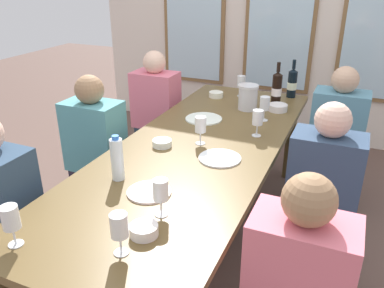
% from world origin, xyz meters
% --- Properties ---
extents(ground_plane, '(12.00, 12.00, 0.00)m').
position_xyz_m(ground_plane, '(0.00, 0.00, 0.00)').
color(ground_plane, brown).
extents(dining_table, '(0.93, 2.61, 0.74)m').
position_xyz_m(dining_table, '(0.00, 0.00, 0.67)').
color(dining_table, brown).
rests_on(dining_table, ground).
extents(white_plate_0, '(0.26, 0.26, 0.01)m').
position_xyz_m(white_plate_0, '(-0.14, 0.44, 0.74)').
color(white_plate_0, white).
rests_on(white_plate_0, dining_table).
extents(white_plate_1, '(0.24, 0.24, 0.01)m').
position_xyz_m(white_plate_1, '(0.18, -0.12, 0.74)').
color(white_plate_1, white).
rests_on(white_plate_1, dining_table).
extents(white_plate_2, '(0.22, 0.22, 0.01)m').
position_xyz_m(white_plate_2, '(-0.01, -0.60, 0.74)').
color(white_plate_2, white).
rests_on(white_plate_2, dining_table).
extents(metal_pitcher, '(0.16, 0.16, 0.19)m').
position_xyz_m(metal_pitcher, '(0.08, 0.78, 0.84)').
color(metal_pitcher, silver).
rests_on(metal_pitcher, dining_table).
extents(wine_bottle_0, '(0.08, 0.08, 0.34)m').
position_xyz_m(wine_bottle_0, '(0.26, 0.97, 0.87)').
color(wine_bottle_0, black).
rests_on(wine_bottle_0, dining_table).
extents(wine_bottle_1, '(0.08, 0.08, 0.31)m').
position_xyz_m(wine_bottle_1, '(0.33, 1.22, 0.86)').
color(wine_bottle_1, black).
rests_on(wine_bottle_1, dining_table).
extents(tasting_bowl_0, '(0.12, 0.12, 0.05)m').
position_xyz_m(tasting_bowl_0, '(0.14, -0.90, 0.76)').
color(tasting_bowl_0, white).
rests_on(tasting_bowl_0, dining_table).
extents(tasting_bowl_1, '(0.12, 0.12, 0.04)m').
position_xyz_m(tasting_bowl_1, '(-0.24, 0.97, 0.76)').
color(tasting_bowl_1, white).
rests_on(tasting_bowl_1, dining_table).
extents(tasting_bowl_2, '(0.12, 0.12, 0.04)m').
position_xyz_m(tasting_bowl_2, '(-0.20, -0.09, 0.76)').
color(tasting_bowl_2, white).
rests_on(tasting_bowl_2, dining_table).
extents(tasting_bowl_3, '(0.14, 0.14, 0.05)m').
position_xyz_m(tasting_bowl_3, '(0.31, 0.83, 0.77)').
color(tasting_bowl_3, white).
rests_on(tasting_bowl_3, dining_table).
extents(water_bottle, '(0.06, 0.06, 0.24)m').
position_xyz_m(water_bottle, '(-0.22, -0.54, 0.85)').
color(water_bottle, white).
rests_on(water_bottle, dining_table).
extents(wine_glass_0, '(0.07, 0.07, 0.17)m').
position_xyz_m(wine_glass_0, '(0.26, 0.59, 0.86)').
color(wine_glass_0, white).
rests_on(wine_glass_0, dining_table).
extents(wine_glass_1, '(0.07, 0.07, 0.17)m').
position_xyz_m(wine_glass_1, '(0.11, -1.03, 0.86)').
color(wine_glass_1, white).
rests_on(wine_glass_1, dining_table).
extents(wine_glass_2, '(0.07, 0.07, 0.17)m').
position_xyz_m(wine_glass_2, '(-0.06, 1.08, 0.86)').
color(wine_glass_2, white).
rests_on(wine_glass_2, dining_table).
extents(wine_glass_3, '(0.07, 0.07, 0.17)m').
position_xyz_m(wine_glass_3, '(-0.00, 0.04, 0.86)').
color(wine_glass_3, white).
rests_on(wine_glass_3, dining_table).
extents(wine_glass_4, '(0.07, 0.07, 0.17)m').
position_xyz_m(wine_glass_4, '(0.29, 0.29, 0.86)').
color(wine_glass_4, white).
rests_on(wine_glass_4, dining_table).
extents(wine_glass_5, '(0.07, 0.07, 0.17)m').
position_xyz_m(wine_glass_5, '(-0.29, -1.15, 0.86)').
color(wine_glass_5, white).
rests_on(wine_glass_5, dining_table).
extents(wine_glass_6, '(0.07, 0.07, 0.17)m').
position_xyz_m(wine_glass_6, '(0.13, -0.74, 0.86)').
color(wine_glass_6, white).
rests_on(wine_glass_6, dining_table).
extents(seated_person_0, '(0.38, 0.24, 1.11)m').
position_xyz_m(seated_person_0, '(-0.75, 0.84, 0.53)').
color(seated_person_0, '#213343').
rests_on(seated_person_0, ground).
extents(seated_person_1, '(0.38, 0.24, 1.11)m').
position_xyz_m(seated_person_1, '(0.75, 0.88, 0.53)').
color(seated_person_1, '#253637').
rests_on(seated_person_1, ground).
extents(seated_person_2, '(0.38, 0.24, 1.11)m').
position_xyz_m(seated_person_2, '(-0.75, -0.03, 0.53)').
color(seated_person_2, '#2B2534').
rests_on(seated_person_2, ground).
extents(seated_person_3, '(0.38, 0.24, 1.11)m').
position_xyz_m(seated_person_3, '(0.75, 0.01, 0.53)').
color(seated_person_3, '#24342E').
rests_on(seated_person_3, ground).
extents(seated_person_4, '(0.38, 0.24, 1.11)m').
position_xyz_m(seated_person_4, '(-0.75, -0.85, 0.53)').
color(seated_person_4, '#32302E').
rests_on(seated_person_4, ground).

